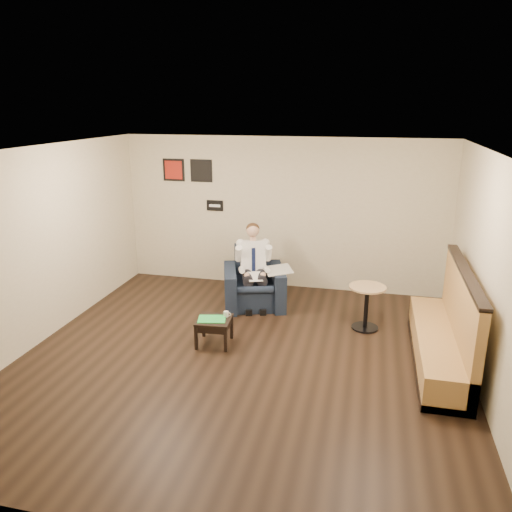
% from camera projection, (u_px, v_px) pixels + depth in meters
% --- Properties ---
extents(ground, '(6.00, 6.00, 0.00)m').
position_uv_depth(ground, '(242.00, 359.00, 6.83)').
color(ground, black).
rests_on(ground, ground).
extents(wall_back, '(6.00, 0.02, 2.80)m').
position_uv_depth(wall_back, '(282.00, 214.00, 9.21)').
color(wall_back, beige).
rests_on(wall_back, ground).
extents(wall_front, '(6.00, 0.02, 2.80)m').
position_uv_depth(wall_front, '(135.00, 383.00, 3.63)').
color(wall_front, beige).
rests_on(wall_front, ground).
extents(wall_left, '(0.02, 6.00, 2.80)m').
position_uv_depth(wall_left, '(37.00, 247.00, 7.08)').
color(wall_left, beige).
rests_on(wall_left, ground).
extents(wall_right, '(0.02, 6.00, 2.80)m').
position_uv_depth(wall_right, '(491.00, 280.00, 5.77)').
color(wall_right, beige).
rests_on(wall_right, ground).
extents(ceiling, '(6.00, 6.00, 0.02)m').
position_uv_depth(ceiling, '(240.00, 151.00, 6.01)').
color(ceiling, white).
rests_on(ceiling, wall_back).
extents(seating_sign, '(0.32, 0.02, 0.20)m').
position_uv_depth(seating_sign, '(215.00, 206.00, 9.46)').
color(seating_sign, black).
rests_on(seating_sign, wall_back).
extents(art_print_left, '(0.42, 0.03, 0.42)m').
position_uv_depth(art_print_left, '(174.00, 170.00, 9.44)').
color(art_print_left, '#A82114').
rests_on(art_print_left, wall_back).
extents(art_print_right, '(0.42, 0.03, 0.42)m').
position_uv_depth(art_print_right, '(201.00, 171.00, 9.32)').
color(art_print_right, black).
rests_on(art_print_right, wall_back).
extents(armchair, '(1.27, 1.27, 0.98)m').
position_uv_depth(armchair, '(254.00, 278.00, 8.54)').
color(armchair, black).
rests_on(armchair, ground).
extents(seated_man, '(0.90, 1.10, 1.34)m').
position_uv_depth(seated_man, '(254.00, 271.00, 8.37)').
color(seated_man, white).
rests_on(seated_man, armchair).
extents(lap_papers, '(0.32, 0.38, 0.01)m').
position_uv_depth(lap_papers, '(255.00, 277.00, 8.28)').
color(lap_papers, white).
rests_on(lap_papers, seated_man).
extents(newspaper, '(0.58, 0.65, 0.01)m').
position_uv_depth(newspaper, '(278.00, 270.00, 8.42)').
color(newspaper, silver).
rests_on(newspaper, armchair).
extents(side_table, '(0.52, 0.52, 0.39)m').
position_uv_depth(side_table, '(214.00, 331.00, 7.21)').
color(side_table, black).
rests_on(side_table, ground).
extents(green_folder, '(0.44, 0.36, 0.01)m').
position_uv_depth(green_folder, '(212.00, 319.00, 7.14)').
color(green_folder, '#2AD451').
rests_on(green_folder, side_table).
extents(coffee_mug, '(0.08, 0.08, 0.08)m').
position_uv_depth(coffee_mug, '(226.00, 314.00, 7.22)').
color(coffee_mug, white).
rests_on(coffee_mug, side_table).
extents(smartphone, '(0.13, 0.07, 0.01)m').
position_uv_depth(smartphone, '(219.00, 315.00, 7.28)').
color(smartphone, black).
rests_on(smartphone, side_table).
extents(banquette, '(0.60, 2.54, 1.30)m').
position_uv_depth(banquette, '(441.00, 318.00, 6.57)').
color(banquette, '#A97C41').
rests_on(banquette, ground).
extents(cafe_table, '(0.65, 0.65, 0.70)m').
position_uv_depth(cafe_table, '(366.00, 308.00, 7.67)').
color(cafe_table, tan).
rests_on(cafe_table, ground).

